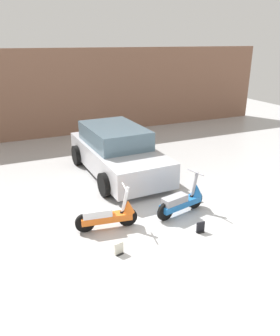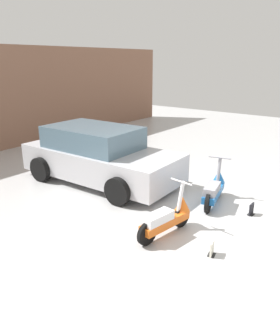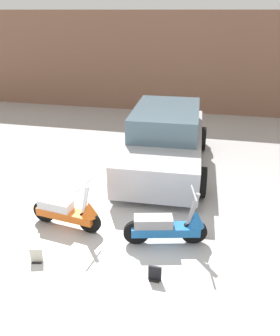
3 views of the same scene
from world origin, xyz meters
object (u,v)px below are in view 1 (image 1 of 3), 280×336
Objects in this scene: car_rear_left at (117,152)px; placard_near_right_scooter at (200,228)px; scooter_front_right at (183,200)px; scooter_front_left at (109,214)px; placard_near_left_scooter at (119,249)px.

car_rear_left is 4.16m from placard_near_right_scooter.
car_rear_left is at bearing 96.34° from placard_near_right_scooter.
scooter_front_left is at bearing 164.81° from scooter_front_right.
placard_near_right_scooter is at bearing 4.29° from car_rear_left.
scooter_front_right is 5.51× the size of placard_near_right_scooter.
car_rear_left is at bearing 70.06° from placard_near_left_scooter.
placard_near_right_scooter is at bearing -108.47° from scooter_front_right.
placard_near_left_scooter is at bearing -21.99° from car_rear_left.
placard_near_left_scooter is at bearing -90.01° from scooter_front_left.
placard_near_left_scooter is 1.94m from placard_near_right_scooter.
scooter_front_left is 1.04m from placard_near_left_scooter.
car_rear_left reaches higher than scooter_front_right.
placard_near_left_scooter is (-2.03, -0.93, -0.25)m from scooter_front_right.
scooter_front_right is 0.32× the size of car_rear_left.
scooter_front_left is at bearing 81.63° from placard_near_left_scooter.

